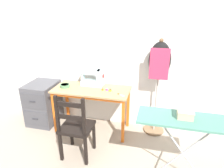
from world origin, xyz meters
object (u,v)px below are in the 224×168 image
at_px(wooden_chair, 76,128).
at_px(sewing_machine, 93,78).
at_px(thread_spool_near_machine, 103,89).
at_px(storage_box, 185,113).
at_px(thread_spool_mid_table, 107,90).
at_px(scissors, 120,94).
at_px(thread_spool_far_edge, 110,90).
at_px(filing_cabinet, 43,103).
at_px(fabric_bowl, 65,86).
at_px(dress_form, 159,67).
at_px(ironing_board, 188,123).

bearing_deg(wooden_chair, sewing_machine, 91.19).
bearing_deg(wooden_chair, thread_spool_near_machine, 73.45).
relative_size(thread_spool_near_machine, storage_box, 0.25).
height_order(sewing_machine, thread_spool_mid_table, sewing_machine).
distance_m(scissors, wooden_chair, 0.76).
bearing_deg(scissors, thread_spool_far_edge, 156.50).
bearing_deg(thread_spool_mid_table, scissors, -23.78).
bearing_deg(sewing_machine, scissors, -27.83).
bearing_deg(filing_cabinet, storage_box, -19.70).
xyz_separation_m(fabric_bowl, thread_spool_mid_table, (0.67, 0.02, -0.01)).
relative_size(fabric_bowl, scissors, 1.23).
bearing_deg(thread_spool_mid_table, thread_spool_far_edge, -24.50).
height_order(sewing_machine, fabric_bowl, sewing_machine).
bearing_deg(filing_cabinet, wooden_chair, -37.13).
bearing_deg(thread_spool_near_machine, filing_cabinet, 176.82).
xyz_separation_m(thread_spool_near_machine, thread_spool_mid_table, (0.06, 0.02, -0.00)).
distance_m(thread_spool_mid_table, filing_cabinet, 1.20).
bearing_deg(storage_box, sewing_machine, 145.36).
bearing_deg(thread_spool_mid_table, dress_form, 14.83).
height_order(thread_spool_near_machine, ironing_board, ironing_board).
bearing_deg(wooden_chair, ironing_board, -5.49).
relative_size(thread_spool_near_machine, filing_cabinet, 0.06).
bearing_deg(ironing_board, storage_box, 138.93).
height_order(thread_spool_far_edge, storage_box, storage_box).
height_order(thread_spool_far_edge, dress_form, dress_form).
xyz_separation_m(thread_spool_far_edge, storage_box, (0.96, -0.70, 0.14)).
bearing_deg(storage_box, dress_form, 107.89).
xyz_separation_m(thread_spool_mid_table, wooden_chair, (-0.24, -0.63, -0.29)).
height_order(wooden_chair, filing_cabinet, wooden_chair).
relative_size(thread_spool_near_machine, thread_spool_mid_table, 1.03).
bearing_deg(thread_spool_far_edge, filing_cabinet, 176.63).
bearing_deg(fabric_bowl, thread_spool_far_edge, -0.39).
relative_size(thread_spool_mid_table, filing_cabinet, 0.06).
bearing_deg(scissors, filing_cabinet, 174.19).
xyz_separation_m(sewing_machine, scissors, (0.47, -0.25, -0.12)).
relative_size(thread_spool_near_machine, wooden_chair, 0.04).
relative_size(thread_spool_far_edge, storage_box, 0.26).
distance_m(filing_cabinet, storage_box, 2.35).
height_order(scissors, storage_box, storage_box).
xyz_separation_m(scissors, thread_spool_mid_table, (-0.21, 0.09, 0.01)).
xyz_separation_m(scissors, storage_box, (0.81, -0.64, 0.16)).
bearing_deg(scissors, sewing_machine, 152.17).
distance_m(filing_cabinet, dress_form, 2.01).
distance_m(wooden_chair, ironing_board, 1.35).
bearing_deg(fabric_bowl, thread_spool_mid_table, 1.89).
height_order(fabric_bowl, wooden_chair, wooden_chair).
distance_m(fabric_bowl, ironing_board, 1.88).
xyz_separation_m(fabric_bowl, thread_spool_near_machine, (0.61, 0.01, -0.00)).
height_order(thread_spool_mid_table, storage_box, storage_box).
bearing_deg(scissors, wooden_chair, -130.26).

